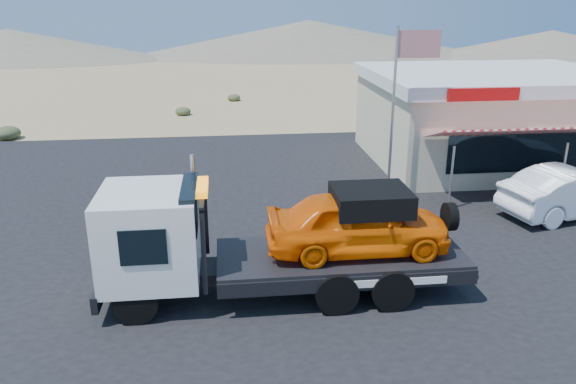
# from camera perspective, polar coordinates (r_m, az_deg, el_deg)

# --- Properties ---
(ground) EXTENTS (120.00, 120.00, 0.00)m
(ground) POSITION_cam_1_polar(r_m,az_deg,el_deg) (15.58, -2.10, -7.05)
(ground) COLOR #A0845B
(ground) RESTS_ON ground
(asphalt_lot) EXTENTS (32.00, 24.00, 0.02)m
(asphalt_lot) POSITION_cam_1_polar(r_m,az_deg,el_deg) (18.53, 3.32, -2.62)
(asphalt_lot) COLOR black
(asphalt_lot) RESTS_ON ground
(tow_truck) EXTENTS (8.58, 2.54, 2.87)m
(tow_truck) POSITION_cam_1_polar(r_m,az_deg,el_deg) (13.35, -1.31, -4.39)
(tow_truck) COLOR black
(tow_truck) RESTS_ON asphalt_lot
(white_sedan) EXTENTS (5.19, 2.76, 1.63)m
(white_sedan) POSITION_cam_1_polar(r_m,az_deg,el_deg) (20.68, 27.01, 0.02)
(white_sedan) COLOR silver
(white_sedan) RESTS_ON asphalt_lot
(jerky_store) EXTENTS (10.40, 9.97, 3.90)m
(jerky_store) POSITION_cam_1_polar(r_m,az_deg,el_deg) (26.12, 19.91, 7.25)
(jerky_store) COLOR beige
(jerky_store) RESTS_ON asphalt_lot
(flagpole) EXTENTS (1.55, 0.10, 6.00)m
(flagpole) POSITION_cam_1_polar(r_m,az_deg,el_deg) (19.63, 11.36, 9.68)
(flagpole) COLOR #99999E
(flagpole) RESTS_ON asphalt_lot
(distant_hills) EXTENTS (126.00, 48.00, 4.20)m
(distant_hills) POSITION_cam_1_polar(r_m,az_deg,el_deg) (69.80, -14.26, 14.53)
(distant_hills) COLOR #726B59
(distant_hills) RESTS_ON ground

